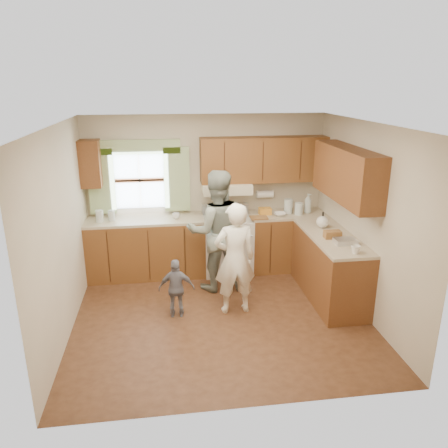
{
  "coord_description": "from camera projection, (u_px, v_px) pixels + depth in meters",
  "views": [
    {
      "loc": [
        -0.67,
        -5.1,
        2.97
      ],
      "look_at": [
        0.1,
        0.4,
        1.15
      ],
      "focal_mm": 35.0,
      "sensor_mm": 36.0,
      "label": 1
    }
  ],
  "objects": [
    {
      "name": "woman_left",
      "position": [
        235.0,
        259.0,
        5.71
      ],
      "size": [
        0.58,
        0.4,
        1.52
      ],
      "primitive_type": "imported",
      "rotation": [
        0.0,
        0.0,
        3.22
      ],
      "color": "white",
      "rests_on": "ground"
    },
    {
      "name": "stove",
      "position": [
        227.0,
        244.0,
        7.06
      ],
      "size": [
        0.76,
        0.67,
        1.07
      ],
      "color": "silver",
      "rests_on": "ground"
    },
    {
      "name": "woman_right",
      "position": [
        216.0,
        231.0,
        6.34
      ],
      "size": [
        0.89,
        0.71,
        1.8
      ],
      "primitive_type": "imported",
      "rotation": [
        0.0,
        0.0,
        3.17
      ],
      "color": "#264237",
      "rests_on": "ground"
    },
    {
      "name": "kitchen_fixtures",
      "position": [
        251.0,
        228.0,
        6.65
      ],
      "size": [
        3.8,
        2.25,
        2.15
      ],
      "color": "#4F2B11",
      "rests_on": "ground"
    },
    {
      "name": "child",
      "position": [
        177.0,
        288.0,
        5.69
      ],
      "size": [
        0.48,
        0.23,
        0.8
      ],
      "primitive_type": "imported",
      "rotation": [
        0.0,
        0.0,
        3.06
      ],
      "color": "slate",
      "rests_on": "ground"
    },
    {
      "name": "room",
      "position": [
        221.0,
        227.0,
        5.42
      ],
      "size": [
        3.8,
        3.8,
        3.8
      ],
      "color": "#422514",
      "rests_on": "ground"
    }
  ]
}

